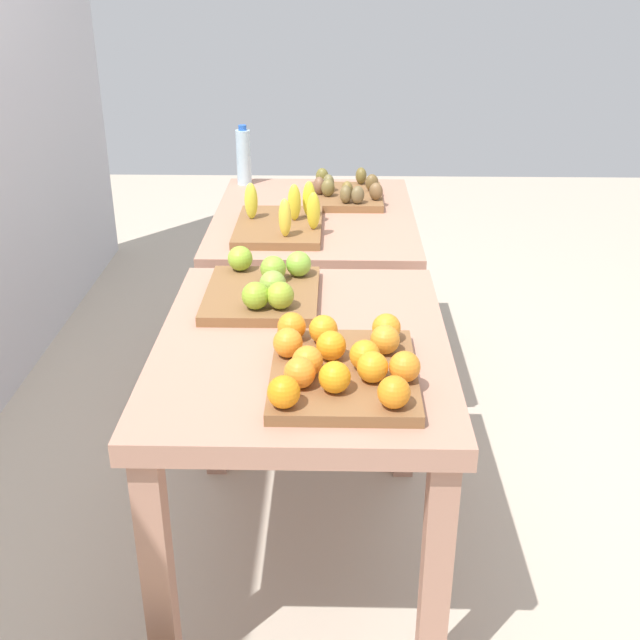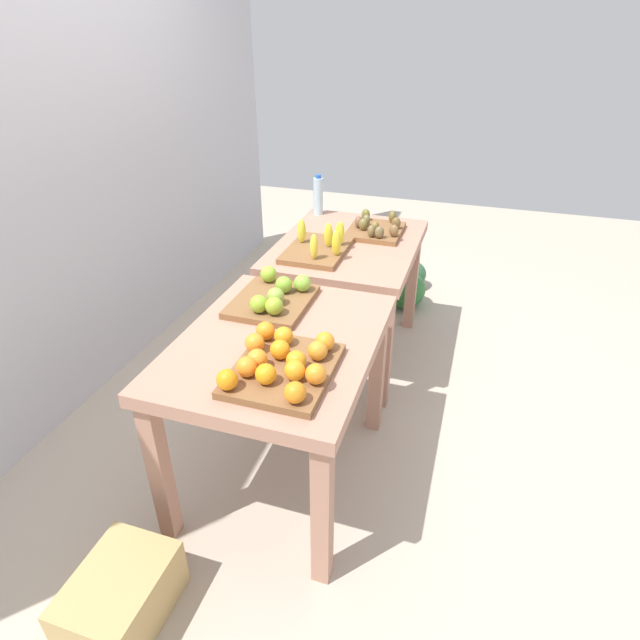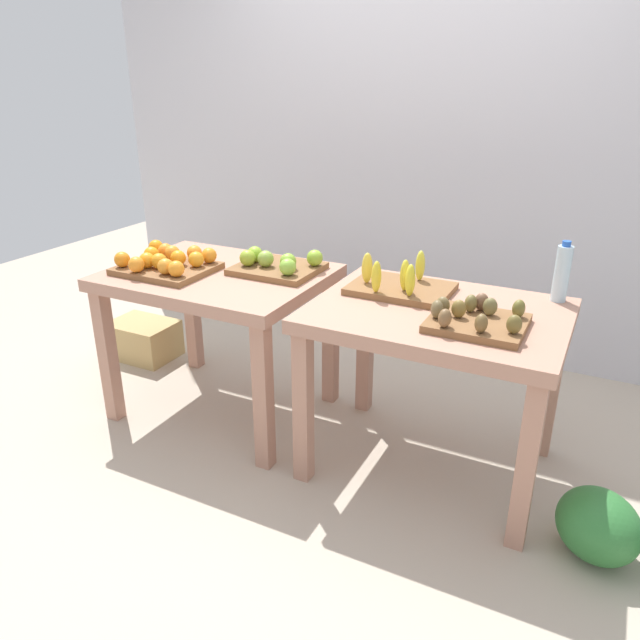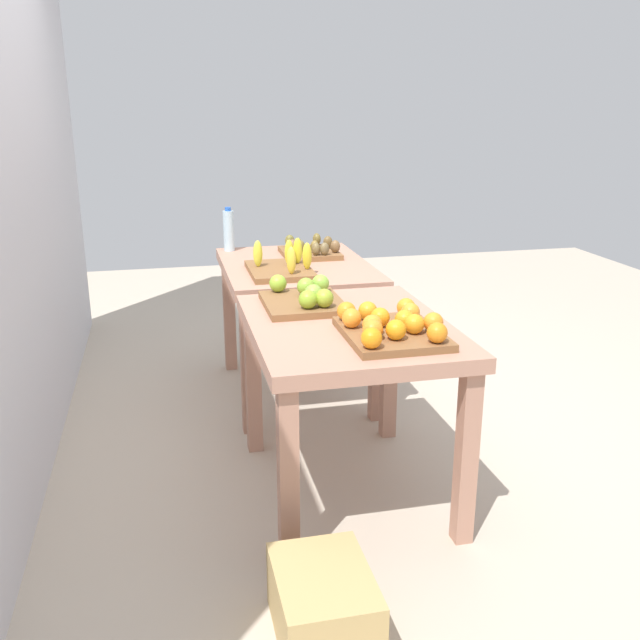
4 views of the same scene
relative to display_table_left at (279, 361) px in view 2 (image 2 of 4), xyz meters
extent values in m
plane|color=#B9AA97|center=(0.56, 0.00, -0.66)|extent=(8.00, 8.00, 0.00)
cube|color=silver|center=(0.56, 1.35, 0.84)|extent=(4.40, 0.12, 3.00)
cube|color=tan|center=(0.00, 0.00, 0.08)|extent=(1.04, 0.80, 0.06)
cube|color=tan|center=(-0.46, -0.34, -0.30)|extent=(0.07, 0.07, 0.71)
cube|color=tan|center=(0.46, -0.34, -0.30)|extent=(0.07, 0.07, 0.71)
cube|color=tan|center=(-0.46, 0.34, -0.30)|extent=(0.07, 0.07, 0.71)
cube|color=tan|center=(0.46, 0.34, -0.30)|extent=(0.07, 0.07, 0.71)
cube|color=tan|center=(1.12, 0.00, 0.08)|extent=(1.04, 0.80, 0.06)
cube|color=tan|center=(0.66, -0.34, -0.30)|extent=(0.07, 0.07, 0.71)
cube|color=tan|center=(1.58, -0.34, -0.30)|extent=(0.07, 0.07, 0.71)
cube|color=tan|center=(0.66, 0.34, -0.30)|extent=(0.07, 0.07, 0.71)
cube|color=tan|center=(1.58, 0.34, -0.30)|extent=(0.07, 0.07, 0.71)
cube|color=brown|center=(-0.22, -0.11, 0.13)|extent=(0.44, 0.36, 0.03)
sphere|color=orange|center=(-0.28, -0.18, 0.18)|extent=(0.10, 0.10, 0.08)
sphere|color=orange|center=(-0.25, -0.02, 0.18)|extent=(0.09, 0.09, 0.08)
sphere|color=orange|center=(-0.28, -0.26, 0.18)|extent=(0.11, 0.11, 0.08)
sphere|color=orange|center=(-0.06, 0.03, 0.18)|extent=(0.11, 0.11, 0.08)
sphere|color=orange|center=(-0.33, -0.09, 0.18)|extent=(0.09, 0.09, 0.08)
sphere|color=orange|center=(-0.13, -0.22, 0.18)|extent=(0.10, 0.10, 0.08)
sphere|color=orange|center=(-0.08, -0.06, 0.18)|extent=(0.10, 0.10, 0.08)
sphere|color=orange|center=(-0.40, 0.02, 0.18)|extent=(0.11, 0.11, 0.08)
sphere|color=orange|center=(-0.40, -0.22, 0.18)|extent=(0.10, 0.10, 0.08)
sphere|color=orange|center=(-0.06, -0.22, 0.18)|extent=(0.11, 0.11, 0.08)
sphere|color=orange|center=(-0.16, 0.03, 0.18)|extent=(0.08, 0.08, 0.08)
sphere|color=orange|center=(-0.31, -0.01, 0.18)|extent=(0.08, 0.08, 0.08)
sphere|color=orange|center=(-0.22, -0.16, 0.18)|extent=(0.08, 0.08, 0.08)
sphere|color=orange|center=(-0.17, -0.08, 0.18)|extent=(0.08, 0.08, 0.08)
cube|color=brown|center=(0.27, 0.13, 0.13)|extent=(0.40, 0.34, 0.03)
sphere|color=#91BC33|center=(0.43, 0.22, 0.18)|extent=(0.10, 0.10, 0.08)
sphere|color=#88BF3C|center=(0.39, 0.03, 0.18)|extent=(0.11, 0.11, 0.08)
sphere|color=#8CAE40|center=(0.22, 0.10, 0.18)|extent=(0.11, 0.11, 0.08)
sphere|color=#92AE2E|center=(0.14, 0.07, 0.18)|extent=(0.11, 0.11, 0.08)
sphere|color=#85B534|center=(0.34, 0.10, 0.18)|extent=(0.11, 0.11, 0.08)
sphere|color=#8BB42D|center=(0.13, 0.14, 0.18)|extent=(0.11, 0.11, 0.08)
cube|color=brown|center=(0.91, 0.13, 0.13)|extent=(0.44, 0.32, 0.03)
ellipsoid|color=yellow|center=(0.96, 0.23, 0.21)|extent=(0.05, 0.06, 0.14)
ellipsoid|color=yellow|center=(0.94, 0.07, 0.21)|extent=(0.05, 0.06, 0.14)
ellipsoid|color=yellow|center=(0.84, -0.01, 0.21)|extent=(0.05, 0.06, 0.14)
ellipsoid|color=yellow|center=(0.76, 0.09, 0.21)|extent=(0.07, 0.07, 0.14)
ellipsoid|color=yellow|center=(0.99, 0.02, 0.21)|extent=(0.05, 0.06, 0.14)
cube|color=brown|center=(1.31, -0.12, 0.13)|extent=(0.36, 0.32, 0.03)
ellipsoid|color=brown|center=(1.44, -0.03, 0.18)|extent=(0.06, 0.07, 0.07)
ellipsoid|color=olive|center=(1.23, -0.13, 0.18)|extent=(0.06, 0.05, 0.07)
ellipsoid|color=brown|center=(1.34, -0.24, 0.18)|extent=(0.05, 0.06, 0.07)
ellipsoid|color=brown|center=(1.16, -0.17, 0.18)|extent=(0.07, 0.07, 0.07)
ellipsoid|color=olive|center=(1.34, -0.05, 0.18)|extent=(0.06, 0.06, 0.07)
ellipsoid|color=brown|center=(1.17, -0.13, 0.18)|extent=(0.06, 0.05, 0.07)
ellipsoid|color=brown|center=(1.45, -0.19, 0.18)|extent=(0.06, 0.06, 0.07)
ellipsoid|color=brown|center=(1.21, -0.25, 0.18)|extent=(0.06, 0.06, 0.07)
ellipsoid|color=brown|center=(1.29, -0.02, 0.18)|extent=(0.07, 0.06, 0.07)
ellipsoid|color=brown|center=(1.26, -0.05, 0.18)|extent=(0.06, 0.06, 0.07)
cylinder|color=silver|center=(1.55, 0.33, 0.23)|extent=(0.06, 0.06, 0.24)
cylinder|color=blue|center=(1.55, 0.33, 0.37)|extent=(0.04, 0.04, 0.02)
ellipsoid|color=#2F613D|center=(2.17, -0.24, -0.54)|extent=(0.38, 0.37, 0.23)
ellipsoid|color=#2E7333|center=(1.85, -0.27, -0.52)|extent=(0.42, 0.41, 0.27)
cube|color=tan|center=(-0.84, 0.30, -0.54)|extent=(0.40, 0.30, 0.23)
camera|label=1|loc=(-1.94, -0.09, 1.09)|focal=44.62mm
camera|label=2|loc=(-1.68, -0.72, 1.27)|focal=29.23mm
camera|label=3|loc=(1.73, -2.30, 1.02)|focal=33.87mm
camera|label=4|loc=(-2.62, 0.72, 0.97)|focal=39.09mm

